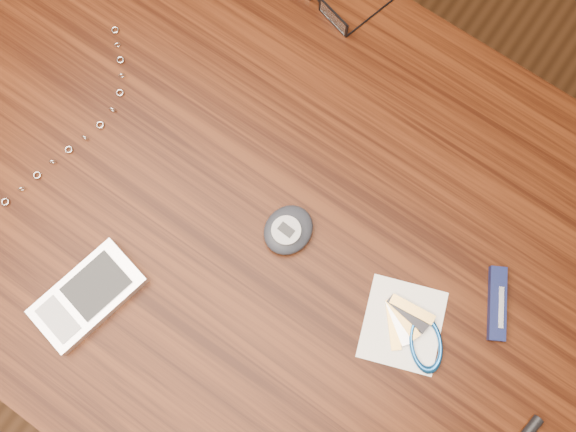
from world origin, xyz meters
name	(u,v)px	position (x,y,z in m)	size (l,w,h in m)	color
ground	(262,281)	(0.00, 0.00, 0.00)	(3.80, 3.80, 0.00)	#472814
desk	(244,216)	(0.00, 0.00, 0.65)	(1.00, 0.70, 0.75)	#321508
pda_phone	(88,296)	(-0.07, -0.20, 0.76)	(0.09, 0.14, 0.02)	silver
pedometer	(288,230)	(0.08, 0.00, 0.76)	(0.06, 0.07, 0.03)	black
notepad_keys	(414,333)	(0.26, -0.02, 0.75)	(0.13, 0.12, 0.01)	white
pocket_knife	(497,304)	(0.33, 0.07, 0.76)	(0.06, 0.08, 0.01)	#0C113E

